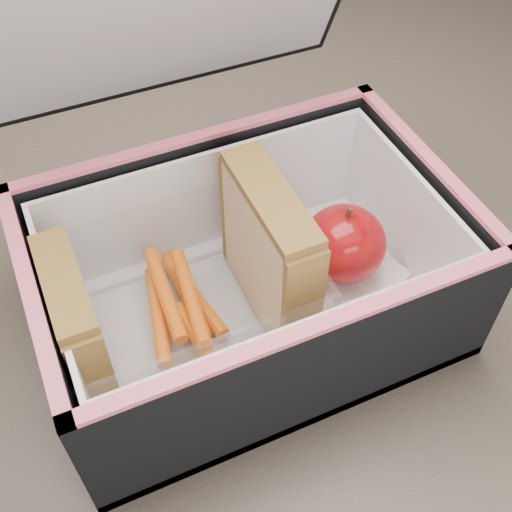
{
  "coord_description": "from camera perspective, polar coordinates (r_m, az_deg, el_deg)",
  "views": [
    {
      "loc": [
        -0.11,
        -0.3,
        1.18
      ],
      "look_at": [
        0.01,
        -0.02,
        0.81
      ],
      "focal_mm": 45.0,
      "sensor_mm": 36.0,
      "label": 1
    }
  ],
  "objects": [
    {
      "name": "kitchen_table",
      "position": [
        0.61,
        -1.82,
        -8.67
      ],
      "size": [
        1.2,
        0.8,
        0.75
      ],
      "color": "brown",
      "rests_on": "ground"
    },
    {
      "name": "lunch_bag",
      "position": [
        0.47,
        -0.86,
        -0.73
      ],
      "size": [
        0.3,
        0.28,
        0.29
      ],
      "color": "black",
      "rests_on": "kitchen_table"
    },
    {
      "name": "plastic_tub",
      "position": [
        0.47,
        -6.84,
        -4.14
      ],
      "size": [
        0.19,
        0.13,
        0.08
      ],
      "primitive_type": null,
      "color": "white",
      "rests_on": "lunch_bag"
    },
    {
      "name": "sandwich_left",
      "position": [
        0.45,
        -15.56,
        -5.89
      ],
      "size": [
        0.02,
        0.09,
        0.1
      ],
      "color": "#D2B78D",
      "rests_on": "plastic_tub"
    },
    {
      "name": "sandwich_right",
      "position": [
        0.47,
        1.17,
        0.4
      ],
      "size": [
        0.03,
        0.11,
        0.12
      ],
      "color": "#D2B78D",
      "rests_on": "plastic_tub"
    },
    {
      "name": "carrot_sticks",
      "position": [
        0.49,
        -6.52,
        -4.52
      ],
      "size": [
        0.06,
        0.15,
        0.03
      ],
      "color": "#D0491C",
      "rests_on": "plastic_tub"
    },
    {
      "name": "paper_napkin",
      "position": [
        0.53,
        7.43,
        -1.64
      ],
      "size": [
        0.11,
        0.11,
        0.01
      ],
      "primitive_type": "cube",
      "rotation": [
        0.0,
        0.0,
        0.36
      ],
      "color": "white",
      "rests_on": "lunch_bag"
    },
    {
      "name": "red_apple",
      "position": [
        0.5,
        7.83,
        1.07
      ],
      "size": [
        0.08,
        0.08,
        0.07
      ],
      "rotation": [
        0.0,
        0.0,
        0.36
      ],
      "color": "maroon",
      "rests_on": "paper_napkin"
    }
  ]
}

